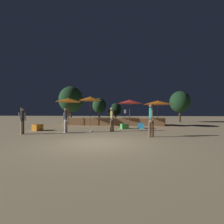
% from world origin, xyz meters
% --- Properties ---
extents(ground_plane, '(120.00, 120.00, 0.00)m').
position_xyz_m(ground_plane, '(0.00, 0.00, 0.00)').
color(ground_plane, tan).
extents(wooden_deck, '(10.86, 2.42, 0.87)m').
position_xyz_m(wooden_deck, '(-0.32, 10.39, 0.39)').
color(wooden_deck, olive).
rests_on(wooden_deck, ground).
extents(patio_umbrella_0, '(2.44, 2.44, 3.18)m').
position_xyz_m(patio_umbrella_0, '(-2.72, 8.94, 2.90)').
color(patio_umbrella_0, brown).
rests_on(patio_umbrella_0, ground).
extents(patio_umbrella_1, '(2.55, 2.55, 2.81)m').
position_xyz_m(patio_umbrella_1, '(1.47, 8.93, 2.54)').
color(patio_umbrella_1, brown).
rests_on(patio_umbrella_1, ground).
extents(patio_umbrella_2, '(2.68, 2.68, 3.03)m').
position_xyz_m(patio_umbrella_2, '(-5.08, 8.73, 2.76)').
color(patio_umbrella_2, brown).
rests_on(patio_umbrella_2, ground).
extents(patio_umbrella_3, '(2.94, 2.94, 2.69)m').
position_xyz_m(patio_umbrella_3, '(4.30, 8.97, 2.42)').
color(patio_umbrella_3, brown).
rests_on(patio_umbrella_3, ground).
extents(cube_seat_0, '(0.76, 0.76, 0.44)m').
position_xyz_m(cube_seat_0, '(1.03, 6.21, 0.22)').
color(cube_seat_0, '#4CC651').
rests_on(cube_seat_0, ground).
extents(cube_seat_1, '(0.77, 0.77, 0.48)m').
position_xyz_m(cube_seat_1, '(-5.63, 4.17, 0.24)').
color(cube_seat_1, orange).
rests_on(cube_seat_1, ground).
extents(cube_seat_2, '(0.61, 0.61, 0.47)m').
position_xyz_m(cube_seat_2, '(2.48, 6.79, 0.23)').
color(cube_seat_2, '#2D9EDB').
rests_on(cube_seat_2, ground).
extents(person_0, '(0.32, 0.51, 1.75)m').
position_xyz_m(person_0, '(0.18, 4.34, 0.99)').
color(person_0, brown).
rests_on(person_0, ground).
extents(person_1, '(0.49, 0.29, 1.71)m').
position_xyz_m(person_1, '(-2.94, 3.30, 0.92)').
color(person_1, white).
rests_on(person_1, ground).
extents(person_2, '(0.31, 0.56, 1.89)m').
position_xyz_m(person_2, '(2.70, 1.99, 1.06)').
color(person_2, brown).
rests_on(person_2, ground).
extents(person_3, '(0.51, 0.30, 1.71)m').
position_xyz_m(person_3, '(-5.37, 2.19, 0.96)').
color(person_3, tan).
rests_on(person_3, ground).
extents(bistro_chair_0, '(0.48, 0.48, 0.90)m').
position_xyz_m(bistro_chair_0, '(-0.87, 10.48, 1.41)').
color(bistro_chair_0, '#47474C').
rests_on(bistro_chair_0, wooden_deck).
extents(bistro_chair_1, '(0.48, 0.48, 0.90)m').
position_xyz_m(bistro_chair_1, '(0.86, 11.08, 1.41)').
color(bistro_chair_1, '#47474C').
rests_on(bistro_chair_1, wooden_deck).
extents(frisbee_disc, '(0.25, 0.25, 0.03)m').
position_xyz_m(frisbee_disc, '(-1.33, 4.10, 0.02)').
color(frisbee_disc, white).
rests_on(frisbee_disc, ground).
extents(background_tree_0, '(3.91, 3.91, 5.74)m').
position_xyz_m(background_tree_0, '(-8.17, 16.98, 3.59)').
color(background_tree_0, '#3D2B1C').
rests_on(background_tree_0, ground).
extents(background_tree_1, '(2.76, 2.76, 4.32)m').
position_xyz_m(background_tree_1, '(-9.98, 21.12, 2.80)').
color(background_tree_1, '#3D2B1C').
rests_on(background_tree_1, ground).
extents(background_tree_2, '(2.89, 2.89, 4.62)m').
position_xyz_m(background_tree_2, '(8.86, 16.59, 3.02)').
color(background_tree_2, '#3D2B1C').
rests_on(background_tree_2, ground).
extents(background_tree_3, '(2.11, 2.11, 3.24)m').
position_xyz_m(background_tree_3, '(-1.19, 21.51, 2.07)').
color(background_tree_3, '#3D2B1C').
rests_on(background_tree_3, ground).
extents(background_tree_4, '(2.60, 2.60, 4.25)m').
position_xyz_m(background_tree_4, '(-4.36, 21.49, 2.81)').
color(background_tree_4, '#3D2B1C').
rests_on(background_tree_4, ground).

